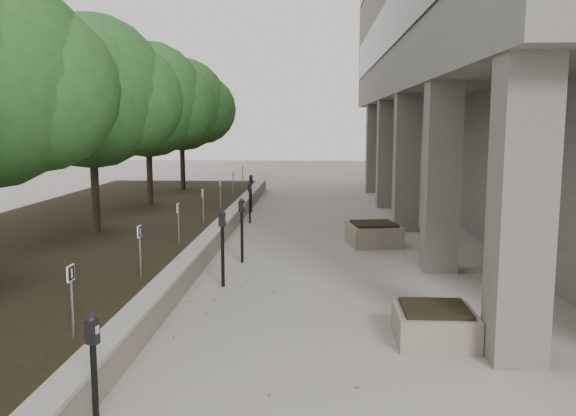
% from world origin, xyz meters
% --- Properties ---
extents(ground, '(90.00, 90.00, 0.00)m').
position_xyz_m(ground, '(0.00, 0.00, 0.00)').
color(ground, gray).
rests_on(ground, ground).
extents(retaining_wall, '(0.39, 26.00, 0.50)m').
position_xyz_m(retaining_wall, '(-1.82, 9.00, 0.25)').
color(retaining_wall, gray).
rests_on(retaining_wall, ground).
extents(planting_bed, '(7.00, 26.00, 0.40)m').
position_xyz_m(planting_bed, '(-5.50, 9.00, 0.20)').
color(planting_bed, black).
rests_on(planting_bed, ground).
extents(crabapple_tree_3, '(4.60, 4.00, 5.44)m').
position_xyz_m(crabapple_tree_3, '(-4.80, 8.00, 3.12)').
color(crabapple_tree_3, '#20531F').
rests_on(crabapple_tree_3, planting_bed).
extents(crabapple_tree_4, '(4.60, 4.00, 5.44)m').
position_xyz_m(crabapple_tree_4, '(-4.80, 13.00, 3.12)').
color(crabapple_tree_4, '#20531F').
rests_on(crabapple_tree_4, planting_bed).
extents(crabapple_tree_5, '(4.60, 4.00, 5.44)m').
position_xyz_m(crabapple_tree_5, '(-4.80, 18.00, 3.12)').
color(crabapple_tree_5, '#20531F').
rests_on(crabapple_tree_5, planting_bed).
extents(parking_sign_2, '(0.04, 0.22, 0.96)m').
position_xyz_m(parking_sign_2, '(-2.35, 0.50, 0.88)').
color(parking_sign_2, black).
rests_on(parking_sign_2, planting_bed).
extents(parking_sign_3, '(0.04, 0.22, 0.96)m').
position_xyz_m(parking_sign_3, '(-2.35, 3.50, 0.88)').
color(parking_sign_3, black).
rests_on(parking_sign_3, planting_bed).
extents(parking_sign_4, '(0.04, 0.22, 0.96)m').
position_xyz_m(parking_sign_4, '(-2.35, 6.50, 0.88)').
color(parking_sign_4, black).
rests_on(parking_sign_4, planting_bed).
extents(parking_sign_5, '(0.04, 0.22, 0.96)m').
position_xyz_m(parking_sign_5, '(-2.35, 9.50, 0.88)').
color(parking_sign_5, black).
rests_on(parking_sign_5, planting_bed).
extents(parking_sign_6, '(0.04, 0.22, 0.96)m').
position_xyz_m(parking_sign_6, '(-2.35, 12.50, 0.88)').
color(parking_sign_6, black).
rests_on(parking_sign_6, planting_bed).
extents(parking_sign_7, '(0.04, 0.22, 0.96)m').
position_xyz_m(parking_sign_7, '(-2.35, 15.50, 0.88)').
color(parking_sign_7, black).
rests_on(parking_sign_7, planting_bed).
extents(parking_sign_8, '(0.04, 0.22, 0.96)m').
position_xyz_m(parking_sign_8, '(-2.35, 18.50, 0.88)').
color(parking_sign_8, black).
rests_on(parking_sign_8, planting_bed).
extents(parking_meter_1, '(0.16, 0.13, 1.37)m').
position_xyz_m(parking_meter_1, '(-1.33, -1.48, 0.68)').
color(parking_meter_1, black).
rests_on(parking_meter_1, ground).
extents(parking_meter_2, '(0.16, 0.12, 1.49)m').
position_xyz_m(parking_meter_2, '(-1.03, 4.47, 0.75)').
color(parking_meter_2, black).
rests_on(parking_meter_2, ground).
extents(parking_meter_3, '(0.17, 0.13, 1.47)m').
position_xyz_m(parking_meter_3, '(-0.91, 6.52, 0.74)').
color(parking_meter_3, black).
rests_on(parking_meter_3, ground).
extents(parking_meter_4, '(0.15, 0.12, 1.27)m').
position_xyz_m(parking_meter_4, '(-1.33, 11.98, 0.64)').
color(parking_meter_4, black).
rests_on(parking_meter_4, ground).
extents(parking_meter_5, '(0.16, 0.14, 1.34)m').
position_xyz_m(parking_meter_5, '(-1.55, 14.38, 0.67)').
color(parking_meter_5, black).
rests_on(parking_meter_5, ground).
extents(planter_front, '(1.13, 1.13, 0.52)m').
position_xyz_m(planter_front, '(2.49, 1.66, 0.26)').
color(planter_front, gray).
rests_on(planter_front, ground).
extents(planter_back, '(1.46, 1.46, 0.59)m').
position_xyz_m(planter_back, '(2.27, 8.68, 0.30)').
color(planter_back, gray).
rests_on(planter_back, ground).
extents(berry_scatter, '(3.30, 14.10, 0.02)m').
position_xyz_m(berry_scatter, '(-0.10, 5.00, 0.01)').
color(berry_scatter, '#981E0B').
rests_on(berry_scatter, ground).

